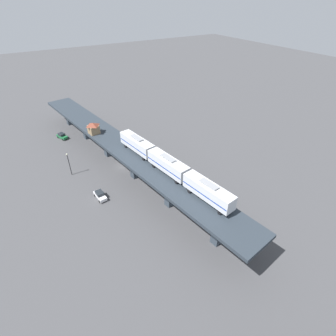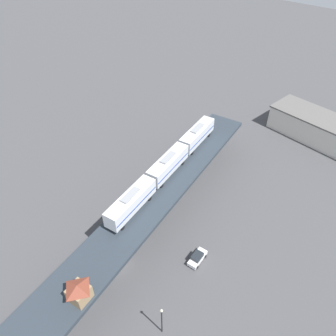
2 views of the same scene
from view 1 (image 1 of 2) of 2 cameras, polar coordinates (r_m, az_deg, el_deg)
name	(u,v)px [view 1 (image 1 of 2)]	position (r m, az deg, el deg)	size (l,w,h in m)	color
ground_plane	(123,167)	(78.67, -9.83, 0.29)	(400.00, 400.00, 0.00)	#424244
elevated_viaduct	(120,147)	(75.40, -10.38, 4.44)	(22.03, 92.22, 7.57)	#283039
subway_train	(168,164)	(60.35, 0.00, 0.81)	(8.32, 37.20, 4.45)	silver
signal_hut	(93,128)	(81.76, -15.93, 8.40)	(3.66, 3.66, 3.40)	#8C7251
street_car_green	(62,136)	(99.51, -22.06, 6.48)	(3.25, 4.75, 1.89)	#1E6638
street_car_white	(100,195)	(67.93, -14.58, -5.74)	(2.26, 4.55, 1.89)	silver
delivery_truck	(168,175)	(71.22, 0.11, -1.46)	(4.18, 7.54, 3.20)	#333338
street_lamp	(69,162)	(76.93, -20.77, 1.14)	(0.44, 0.44, 6.94)	black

